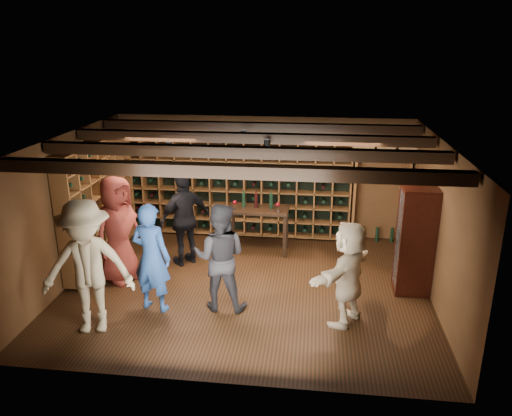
# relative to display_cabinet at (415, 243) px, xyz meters

# --- Properties ---
(ground) EXTENTS (6.00, 6.00, 0.00)m
(ground) POSITION_rel_display_cabinet_xyz_m (-2.71, -0.20, -0.86)
(ground) COLOR black
(ground) RESTS_ON ground
(room_shell) EXTENTS (6.00, 6.00, 6.00)m
(room_shell) POSITION_rel_display_cabinet_xyz_m (-2.71, -0.15, 1.56)
(room_shell) COLOR #53351C
(room_shell) RESTS_ON ground
(wine_rack_back) EXTENTS (4.65, 0.30, 2.20)m
(wine_rack_back) POSITION_rel_display_cabinet_xyz_m (-3.24, 2.13, 0.29)
(wine_rack_back) COLOR brown
(wine_rack_back) RESTS_ON ground
(wine_rack_left) EXTENTS (0.30, 2.65, 2.20)m
(wine_rack_left) POSITION_rel_display_cabinet_xyz_m (-5.54, 0.62, 0.29)
(wine_rack_left) COLOR brown
(wine_rack_left) RESTS_ON ground
(crate_shelf) EXTENTS (1.20, 0.32, 2.07)m
(crate_shelf) POSITION_rel_display_cabinet_xyz_m (-0.31, 2.12, 0.71)
(crate_shelf) COLOR brown
(crate_shelf) RESTS_ON ground
(display_cabinet) EXTENTS (0.55, 0.50, 1.75)m
(display_cabinet) POSITION_rel_display_cabinet_xyz_m (0.00, 0.00, 0.00)
(display_cabinet) COLOR black
(display_cabinet) RESTS_ON ground
(man_blue_shirt) EXTENTS (0.70, 0.54, 1.71)m
(man_blue_shirt) POSITION_rel_display_cabinet_xyz_m (-4.02, -1.06, -0.00)
(man_blue_shirt) COLOR navy
(man_blue_shirt) RESTS_ON ground
(man_grey_suit) EXTENTS (0.83, 0.65, 1.69)m
(man_grey_suit) POSITION_rel_display_cabinet_xyz_m (-3.01, -0.90, -0.01)
(man_grey_suit) COLOR black
(man_grey_suit) RESTS_ON ground
(guest_red_floral) EXTENTS (0.93, 1.07, 1.85)m
(guest_red_floral) POSITION_rel_display_cabinet_xyz_m (-4.88, -0.18, 0.07)
(guest_red_floral) COLOR maroon
(guest_red_floral) RESTS_ON ground
(guest_woman_black) EXTENTS (1.02, 1.01, 1.73)m
(guest_woman_black) POSITION_rel_display_cabinet_xyz_m (-3.94, 0.62, 0.01)
(guest_woman_black) COLOR black
(guest_woman_black) RESTS_ON ground
(guest_khaki) EXTENTS (1.39, 0.98, 1.95)m
(guest_khaki) POSITION_rel_display_cabinet_xyz_m (-4.70, -1.74, 0.12)
(guest_khaki) COLOR #9C8D6C
(guest_khaki) RESTS_ON ground
(guest_beige) EXTENTS (1.16, 1.48, 1.57)m
(guest_beige) POSITION_rel_display_cabinet_xyz_m (-1.11, -1.09, -0.07)
(guest_beige) COLOR #BFAC8C
(guest_beige) RESTS_ON ground
(tasting_table) EXTENTS (1.18, 0.61, 1.16)m
(tasting_table) POSITION_rel_display_cabinet_xyz_m (-2.69, 1.34, -0.08)
(tasting_table) COLOR black
(tasting_table) RESTS_ON ground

